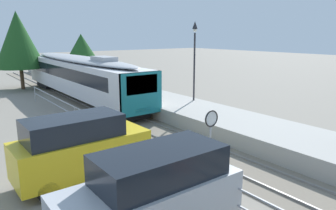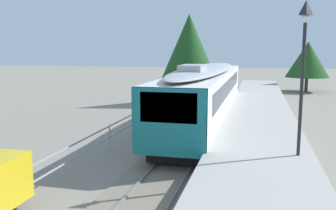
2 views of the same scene
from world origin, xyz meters
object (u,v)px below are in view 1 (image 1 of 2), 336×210
Objects in this scene: speed_limit_sign at (211,129)px; parked_van_silver at (153,196)px; commuter_train at (79,74)px; parked_van_yellow at (81,147)px; platform_lamp_mid_platform at (195,46)px.

speed_limit_sign is 0.57× the size of parked_van_silver.
parked_van_silver is at bearing -157.53° from speed_limit_sign.
commuter_train is at bearing 83.36° from speed_limit_sign.
parked_van_silver is (-5.52, -19.16, -0.85)m from commuter_train.
commuter_train is at bearing 73.93° from parked_van_silver.
commuter_train is 7.14× the size of speed_limit_sign.
speed_limit_sign is 4.87m from parked_van_yellow.
commuter_train is 15.67m from parked_van_yellow.
commuter_train reaches higher than speed_limit_sign.
commuter_train is 4.08× the size of parked_van_silver.
parked_van_silver is 4.59m from parked_van_yellow.
platform_lamp_mid_platform is 12.02m from parked_van_yellow.
commuter_train is 4.05× the size of parked_van_yellow.
platform_lamp_mid_platform is 14.52m from parked_van_silver.
speed_limit_sign is 3.83m from parked_van_silver.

